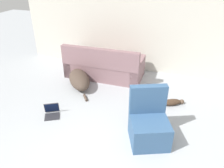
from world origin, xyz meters
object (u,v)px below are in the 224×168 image
Objects in this scene: side_chair at (149,125)px; cat at (172,102)px; laptop_open at (52,111)px; couch at (104,67)px; dog at (79,79)px.

cat is at bearing 52.65° from side_chair.
side_chair is at bearing -31.61° from laptop_open.
couch is at bearing 128.31° from cat.
couch is 2.11× the size of side_chair.
dog is 2.15× the size of cat.
side_chair reaches higher than couch.
side_chair is (1.52, -1.96, 0.03)m from couch.
couch is 2.49m from side_chair.
laptop_open is 0.41× the size of side_chair.
cat is 1.25m from side_chair.
couch reaches higher than dog.
cat is (2.23, -0.12, -0.12)m from dog.
cat is at bearing -2.66° from laptop_open.
cat is 2.48m from laptop_open.
cat is at bearing -131.06° from dog.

